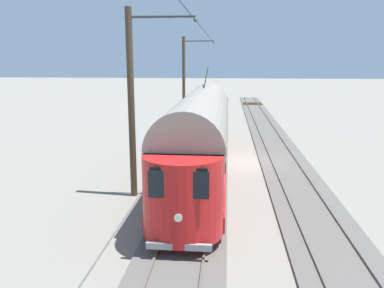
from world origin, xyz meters
The scene contains 7 objects.
ground_plane centered at (0.00, 0.00, 0.00)m, with size 220.00×220.00×0.00m, color gray.
track_streetcar_siding centered at (-2.33, -0.31, 0.05)m, with size 2.80×80.00×0.18m.
track_adjacent_siding centered at (2.33, -0.31, 0.05)m, with size 2.80×80.00×0.18m.
vintage_streetcar centered at (2.33, 2.74, 2.27)m, with size 2.65×18.35×5.19m.
catenary_pole_foreground centered at (4.96, -13.42, 4.13)m, with size 2.92×0.28×7.93m.
catenary_pole_mid_near centered at (4.96, 6.18, 4.13)m, with size 2.92×0.28×7.93m.
overhead_wire_run centered at (2.38, 5.43, 7.38)m, with size 2.71×43.21×0.18m.
Camera 1 is at (1.00, 22.09, 5.82)m, focal length 36.22 mm.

